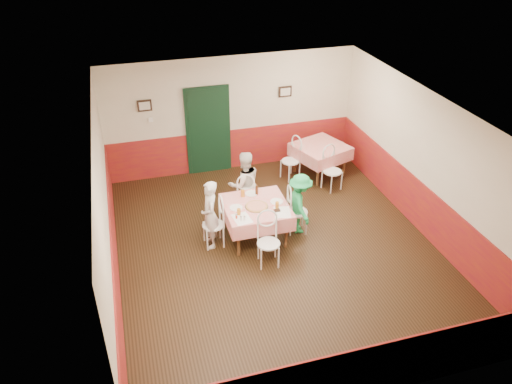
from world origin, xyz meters
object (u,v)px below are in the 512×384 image
object	(u,v)px
chair_second_b	(332,172)
glass_b	(277,205)
chair_near	(269,244)
beer_bottle	(257,190)
diner_right	(300,204)
chair_left	(213,225)
chair_second_a	(290,161)
diner_far	(244,184)
chair_far	(245,196)
chair_right	(297,212)
glass_a	(239,212)
glass_c	(243,193)
pizza	(257,206)
second_table	(320,160)
wallet	(277,210)
main_table	(256,222)
diner_left	(210,215)

from	to	relation	value
chair_second_b	glass_b	xyz separation A→B (m)	(-1.85, -1.57, 0.38)
chair_near	beer_bottle	bearing A→B (deg)	91.19
diner_right	chair_left	bearing A→B (deg)	91.79
chair_second_a	glass_b	xyz separation A→B (m)	(-1.10, -2.32, 0.38)
diner_far	chair_far	bearing A→B (deg)	83.22
chair_right	chair_far	world-z (taller)	same
chair_right	glass_a	distance (m)	1.32
chair_far	chair_second_a	distance (m)	1.91
glass_c	pizza	bearing A→B (deg)	-70.62
chair_second_a	diner_right	distance (m)	2.19
beer_bottle	diner_far	distance (m)	0.56
second_table	wallet	distance (m)	3.08
chair_right	beer_bottle	xyz separation A→B (m)	(-0.73, 0.38, 0.42)
chair_far	wallet	xyz separation A→B (m)	(0.32, -1.16, 0.32)
main_table	chair_near	xyz separation A→B (m)	(-0.01, -0.85, 0.08)
chair_left	glass_b	distance (m)	1.28
chair_far	glass_a	xyz separation A→B (m)	(-0.41, -1.08, 0.37)
glass_b	diner_far	xyz separation A→B (m)	(-0.35, 1.12, -0.10)
chair_near	wallet	world-z (taller)	chair_near
chair_far	beer_bottle	distance (m)	0.64
main_table	chair_second_a	world-z (taller)	chair_second_a
chair_left	chair_second_a	bearing A→B (deg)	131.94
chair_second_a	glass_a	distance (m)	3.00
main_table	beer_bottle	size ratio (longest dim) A/B	5.58
glass_c	chair_right	bearing A→B (deg)	-20.63
chair_near	diner_right	bearing A→B (deg)	50.09
chair_right	diner_left	bearing A→B (deg)	97.55
pizza	beer_bottle	size ratio (longest dim) A/B	1.93
chair_near	glass_a	distance (m)	0.82
chair_far	beer_bottle	world-z (taller)	beer_bottle
beer_bottle	main_table	bearing A→B (deg)	-108.02
glass_a	wallet	world-z (taller)	glass_a
beer_bottle	wallet	bearing A→B (deg)	-73.61
chair_far	chair_near	distance (m)	1.70
second_table	chair_second_b	distance (m)	0.75
glass_a	diner_far	bearing A→B (deg)	70.27
chair_left	beer_bottle	world-z (taller)	beer_bottle
chair_right	diner_right	xyz separation A→B (m)	(0.05, -0.00, 0.19)
second_table	glass_a	world-z (taller)	glass_a
diner_right	pizza	bearing A→B (deg)	96.04
chair_far	chair_near	bearing A→B (deg)	99.05
chair_second_b	wallet	world-z (taller)	chair_second_b
main_table	diner_far	size ratio (longest dim) A/B	0.85
chair_second_b	diner_far	distance (m)	2.26
chair_right	glass_a	xyz separation A→B (m)	(-1.25, -0.23, 0.37)
chair_second_a	diner_left	xyz separation A→B (m)	(-2.35, -2.09, 0.24)
glass_a	beer_bottle	bearing A→B (deg)	49.46
chair_far	chair_left	bearing A→B (deg)	54.05
chair_left	pizza	size ratio (longest dim) A/B	2.14
chair_near	beer_bottle	distance (m)	1.30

